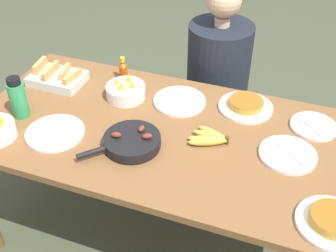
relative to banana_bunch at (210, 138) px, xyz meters
name	(u,v)px	position (x,y,z in m)	size (l,w,h in m)	color
ground_plane	(168,234)	(-0.20, 0.00, -0.77)	(14.00, 14.00, 0.00)	#474C38
dining_table	(168,146)	(-0.20, 0.00, -0.11)	(1.83, 0.90, 0.75)	brown
banana_bunch	(210,138)	(0.00, 0.00, 0.00)	(0.19, 0.16, 0.04)	gold
melon_tray	(57,77)	(-0.89, 0.19, 0.01)	(0.28, 0.19, 0.10)	silver
skillet	(131,142)	(-0.31, -0.15, 0.01)	(0.30, 0.31, 0.08)	black
frittata_plate_center	(246,105)	(0.09, 0.30, 0.00)	(0.26, 0.26, 0.05)	white
frittata_plate_side	(333,221)	(0.53, -0.30, 0.00)	(0.26, 0.26, 0.05)	white
empty_plate_near_front	(55,133)	(-0.67, -0.19, -0.01)	(0.26, 0.26, 0.02)	white
empty_plate_far_left	(180,101)	(-0.22, 0.24, -0.01)	(0.26, 0.26, 0.02)	white
empty_plate_far_right	(313,126)	(0.42, 0.26, -0.01)	(0.21, 0.21, 0.02)	white
empty_plate_mid_edge	(288,155)	(0.33, 0.02, -0.01)	(0.24, 0.24, 0.02)	white
fruit_bowl_citrus	(126,91)	(-0.49, 0.19, 0.02)	(0.20, 0.20, 0.12)	white
water_bottle	(18,98)	(-0.90, -0.12, 0.08)	(0.08, 0.08, 0.21)	#2D9351
hot_sauce_bottle	(123,70)	(-0.58, 0.34, 0.04)	(0.04, 0.04, 0.13)	#C64C0F
person_figure	(216,98)	(-0.15, 0.71, -0.28)	(0.40, 0.40, 1.20)	black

